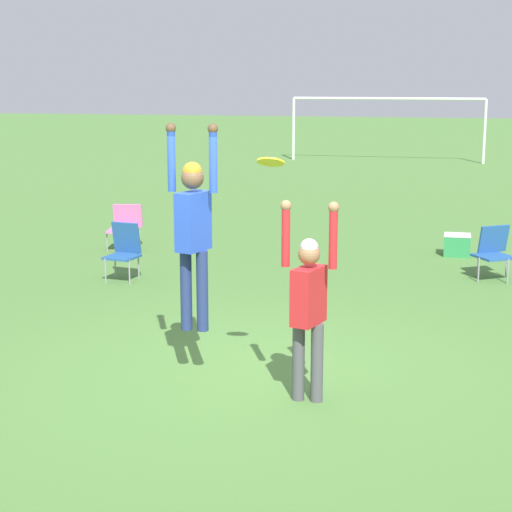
{
  "coord_description": "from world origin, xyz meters",
  "views": [
    {
      "loc": [
        2.04,
        -8.34,
        3.07
      ],
      "look_at": [
        0.13,
        -0.11,
        1.3
      ],
      "focal_mm": 60.0,
      "sensor_mm": 36.0,
      "label": 1
    }
  ],
  "objects_px": {
    "person_defending": "(309,298)",
    "cooler_box": "(457,245)",
    "camping_chair_2": "(125,224)",
    "camping_chair_4": "(124,248)",
    "camping_chair_3": "(493,249)",
    "person_jumping": "(193,223)",
    "frisbee": "(271,162)"
  },
  "relations": [
    {
      "from": "camping_chair_2",
      "to": "camping_chair_4",
      "type": "xyz_separation_m",
      "value": [
        0.89,
        -2.28,
        0.04
      ]
    },
    {
      "from": "person_jumping",
      "to": "frisbee",
      "type": "height_order",
      "value": "person_jumping"
    },
    {
      "from": "person_jumping",
      "to": "camping_chair_3",
      "type": "relative_size",
      "value": 2.6
    },
    {
      "from": "camping_chair_4",
      "to": "person_defending",
      "type": "bearing_deg",
      "value": 138.43
    },
    {
      "from": "camping_chair_2",
      "to": "cooler_box",
      "type": "relative_size",
      "value": 1.76
    },
    {
      "from": "person_defending",
      "to": "frisbee",
      "type": "relative_size",
      "value": 7.43
    },
    {
      "from": "frisbee",
      "to": "person_defending",
      "type": "bearing_deg",
      "value": -11.95
    },
    {
      "from": "person_jumping",
      "to": "person_defending",
      "type": "relative_size",
      "value": 1.09
    },
    {
      "from": "camping_chair_2",
      "to": "camping_chair_4",
      "type": "bearing_deg",
      "value": 100.42
    },
    {
      "from": "camping_chair_2",
      "to": "camping_chair_4",
      "type": "height_order",
      "value": "camping_chair_4"
    },
    {
      "from": "person_defending",
      "to": "frisbee",
      "type": "bearing_deg",
      "value": -84.84
    },
    {
      "from": "camping_chair_2",
      "to": "camping_chair_3",
      "type": "bearing_deg",
      "value": 161.24
    },
    {
      "from": "camping_chair_2",
      "to": "cooler_box",
      "type": "height_order",
      "value": "camping_chair_2"
    },
    {
      "from": "person_defending",
      "to": "cooler_box",
      "type": "xyz_separation_m",
      "value": [
        1.4,
        7.37,
        -0.83
      ]
    },
    {
      "from": "frisbee",
      "to": "camping_chair_3",
      "type": "xyz_separation_m",
      "value": [
        2.33,
        5.64,
        -1.83
      ]
    },
    {
      "from": "frisbee",
      "to": "camping_chair_4",
      "type": "bearing_deg",
      "value": 127.05
    },
    {
      "from": "cooler_box",
      "to": "camping_chair_3",
      "type": "bearing_deg",
      "value": -71.85
    },
    {
      "from": "person_defending",
      "to": "camping_chair_3",
      "type": "bearing_deg",
      "value": 178.43
    },
    {
      "from": "person_defending",
      "to": "frisbee",
      "type": "distance_m",
      "value": 1.33
    },
    {
      "from": "person_defending",
      "to": "cooler_box",
      "type": "relative_size",
      "value": 4.26
    },
    {
      "from": "person_jumping",
      "to": "frisbee",
      "type": "distance_m",
      "value": 1.13
    },
    {
      "from": "person_jumping",
      "to": "camping_chair_4",
      "type": "relative_size",
      "value": 2.39
    },
    {
      "from": "person_defending",
      "to": "camping_chair_4",
      "type": "bearing_deg",
      "value": -123.19
    },
    {
      "from": "camping_chair_3",
      "to": "cooler_box",
      "type": "xyz_separation_m",
      "value": [
        -0.54,
        1.65,
        -0.27
      ]
    },
    {
      "from": "person_defending",
      "to": "camping_chair_3",
      "type": "xyz_separation_m",
      "value": [
        1.94,
        5.73,
        -0.56
      ]
    },
    {
      "from": "person_defending",
      "to": "camping_chair_2",
      "type": "xyz_separation_m",
      "value": [
        -4.49,
        6.62,
        -0.57
      ]
    },
    {
      "from": "camping_chair_3",
      "to": "camping_chair_4",
      "type": "relative_size",
      "value": 0.92
    },
    {
      "from": "camping_chair_3",
      "to": "camping_chair_2",
      "type": "bearing_deg",
      "value": -41.37
    },
    {
      "from": "person_jumping",
      "to": "frisbee",
      "type": "bearing_deg",
      "value": -92.25
    },
    {
      "from": "camping_chair_3",
      "to": "cooler_box",
      "type": "relative_size",
      "value": 1.78
    },
    {
      "from": "person_jumping",
      "to": "camping_chair_2",
      "type": "relative_size",
      "value": 2.62
    },
    {
      "from": "camping_chair_2",
      "to": "camping_chair_3",
      "type": "distance_m",
      "value": 6.49
    }
  ]
}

